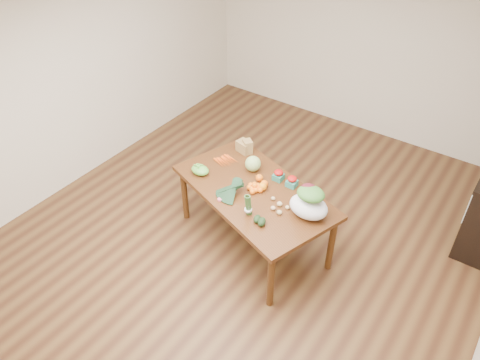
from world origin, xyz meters
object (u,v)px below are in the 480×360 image
Objects in this scene: mandarin_cluster at (255,187)px; asparagus_bundle at (248,205)px; paper_bag at (244,146)px; kale_bunch at (228,191)px; cabbage at (253,164)px; salad_bag at (309,203)px; dining_table at (254,216)px.

asparagus_bundle is at bearing -65.70° from mandarin_cluster.
kale_bunch is (0.33, -0.77, -0.00)m from paper_bag.
kale_bunch is at bearing -179.62° from asparagus_bundle.
cabbage is 0.53m from kale_bunch.
kale_bunch is 0.84m from salad_bag.
salad_bag is at bearing 52.95° from asparagus_bundle.
cabbage is at bearing 113.19° from kale_bunch.
paper_bag is 0.59× the size of salad_bag.
mandarin_cluster reaches higher than dining_table.
mandarin_cluster is 0.30m from kale_bunch.
cabbage is at bearing 126.78° from mandarin_cluster.
dining_table is 0.63m from asparagus_bundle.
kale_bunch is 1.02× the size of salad_bag.
dining_table is 6.99× the size of asparagus_bundle.
dining_table is 0.54m from kale_bunch.
salad_bag is (0.85, -0.30, 0.06)m from cabbage.
cabbage reaches higher than dining_table.
asparagus_bundle reaches higher than cabbage.
asparagus_bundle reaches higher than kale_bunch.
kale_bunch is (0.04, -0.52, -0.01)m from cabbage.
paper_bag is (-0.49, 0.52, 0.46)m from dining_table.
asparagus_bundle is (0.16, -0.35, 0.08)m from mandarin_cluster.
dining_table is 0.83m from salad_bag.
kale_bunch is 0.34m from asparagus_bundle.
salad_bag reaches higher than kale_bunch.
paper_bag is 0.37m from cabbage.
dining_table is 0.58m from cabbage.
mandarin_cluster is 0.65m from salad_bag.
cabbage is 0.45× the size of salad_bag.
dining_table is at bearing 142.73° from mandarin_cluster.
mandarin_cluster is 0.72× the size of asparagus_bundle.
kale_bunch is at bearing -85.31° from cabbage.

